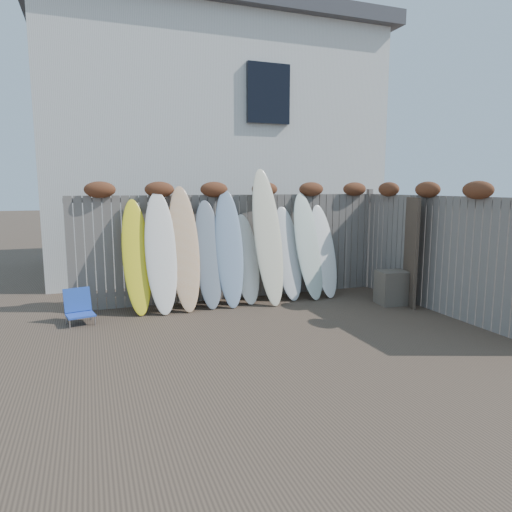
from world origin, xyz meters
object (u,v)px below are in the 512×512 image
object	(u,v)px
beach_chair	(79,307)
surfboard_0	(137,257)
wooden_crate	(392,288)
lattice_panel	(407,250)

from	to	relation	value
beach_chair	surfboard_0	size ratio (longest dim) A/B	0.27
beach_chair	wooden_crate	size ratio (longest dim) A/B	0.89
beach_chair	surfboard_0	bearing A→B (deg)	18.68
wooden_crate	lattice_panel	world-z (taller)	lattice_panel
wooden_crate	beach_chair	bearing A→B (deg)	172.44
wooden_crate	lattice_panel	bearing A→B (deg)	14.36
beach_chair	lattice_panel	world-z (taller)	lattice_panel
wooden_crate	lattice_panel	distance (m)	0.77
beach_chair	wooden_crate	bearing A→B (deg)	-7.56
beach_chair	lattice_panel	xyz separation A→B (m)	(5.78, -0.62, 0.73)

